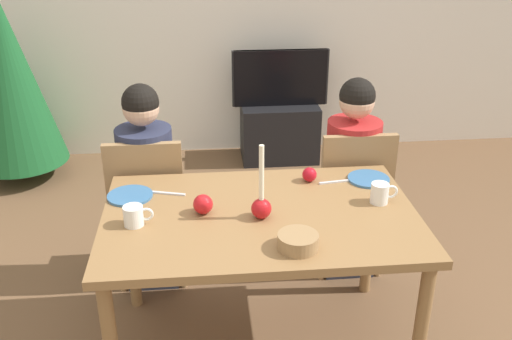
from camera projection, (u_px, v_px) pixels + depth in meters
The scene contains 18 objects.
dining_table at pixel (260, 229), 2.58m from camera, with size 1.40×0.90×0.75m.
chair_left at pixel (148, 202), 3.15m from camera, with size 0.40×0.40×0.90m.
chair_right at pixel (351, 193), 3.25m from camera, with size 0.40×0.40×0.90m.
person_left_child at pixel (148, 190), 3.15m from camera, with size 0.30×0.30×1.17m.
person_right_child at pixel (351, 181), 3.25m from camera, with size 0.30×0.30×1.17m.
tv_stand at pixel (279, 132), 4.87m from camera, with size 0.64×0.40×0.48m, color black.
tv at pixel (280, 78), 4.68m from camera, with size 0.79×0.05×0.46m.
christmas_tree at pixel (8, 76), 4.29m from camera, with size 0.72×0.72×1.59m.
candle_centerpiece at pixel (261, 204), 2.48m from camera, with size 0.09×0.09×0.34m.
plate_left at pixel (130, 196), 2.69m from camera, with size 0.21×0.21×0.01m, color teal.
plate_right at pixel (369, 179), 2.85m from camera, with size 0.21×0.21×0.01m, color teal.
mug_left at pixel (134, 216), 2.44m from camera, with size 0.13×0.09×0.09m.
mug_right at pixel (380, 193), 2.62m from camera, with size 0.13×0.08×0.10m.
fork_left at pixel (167, 193), 2.72m from camera, with size 0.18×0.01×0.01m, color silver.
fork_right at pixel (337, 182), 2.83m from camera, with size 0.18×0.01×0.01m, color silver.
bowl_walnuts at pixel (298, 241), 2.28m from camera, with size 0.16×0.16×0.06m, color #99754C.
apple_near_candle at pixel (203, 204), 2.53m from camera, with size 0.09×0.09×0.09m, color red.
apple_by_left_plate at pixel (309, 175), 2.83m from camera, with size 0.07×0.07×0.07m, color red.
Camera 1 is at (-0.24, -2.22, 2.00)m, focal length 40.24 mm.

